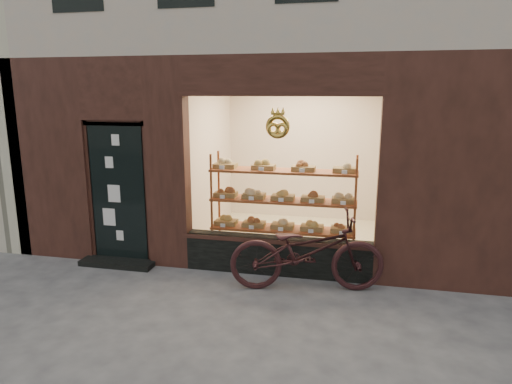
# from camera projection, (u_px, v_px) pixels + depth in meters

# --- Properties ---
(ground) EXTENTS (90.00, 90.00, 0.00)m
(ground) POSITION_uv_depth(u_px,v_px,m) (200.00, 347.00, 4.77)
(ground) COLOR #46464A
(display_shelf) EXTENTS (2.20, 0.45, 1.70)m
(display_shelf) POSITION_uv_depth(u_px,v_px,m) (283.00, 209.00, 6.92)
(display_shelf) COLOR brown
(display_shelf) RESTS_ON ground
(bicycle) EXTENTS (2.14, 1.08, 1.07)m
(bicycle) POSITION_uv_depth(u_px,v_px,m) (307.00, 251.00, 6.05)
(bicycle) COLOR black
(bicycle) RESTS_ON ground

